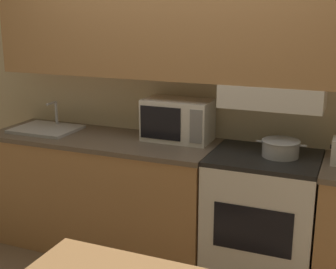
% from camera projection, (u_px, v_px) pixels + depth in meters
% --- Properties ---
extents(ground_plane, '(16.00, 16.00, 0.00)m').
position_uv_depth(ground_plane, '(188.00, 241.00, 3.96)').
color(ground_plane, '#7F664C').
extents(wall_back, '(5.43, 0.38, 2.55)m').
position_uv_depth(wall_back, '(190.00, 68.00, 3.51)').
color(wall_back, beige).
rests_on(wall_back, ground_plane).
extents(lower_counter_main, '(1.82, 0.65, 0.93)m').
position_uv_depth(lower_counter_main, '(104.00, 192.00, 3.79)').
color(lower_counter_main, tan).
rests_on(lower_counter_main, ground_plane).
extents(stove_range, '(0.74, 0.63, 0.93)m').
position_uv_depth(stove_range, '(262.00, 218.00, 3.32)').
color(stove_range, white).
rests_on(stove_range, ground_plane).
extents(cooking_pot, '(0.34, 0.26, 0.11)m').
position_uv_depth(cooking_pot, '(281.00, 148.00, 3.17)').
color(cooking_pot, '#B7BABF').
rests_on(cooking_pot, stove_range).
extents(microwave, '(0.51, 0.29, 0.31)m').
position_uv_depth(microwave, '(178.00, 120.00, 3.53)').
color(microwave, white).
rests_on(microwave, lower_counter_main).
extents(sink_basin, '(0.51, 0.41, 0.22)m').
position_uv_depth(sink_basin, '(46.00, 129.00, 3.85)').
color(sink_basin, '#B7BABF').
rests_on(sink_basin, lower_counter_main).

